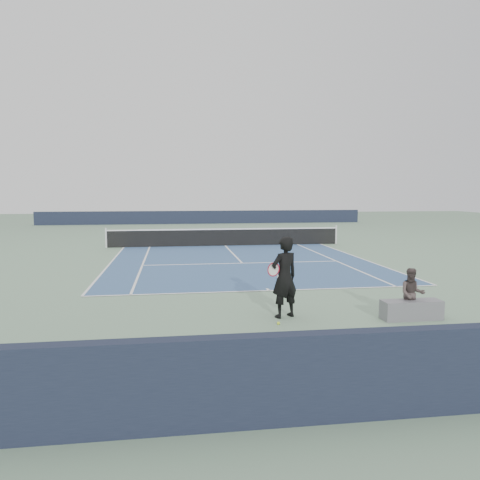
{
  "coord_description": "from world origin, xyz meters",
  "views": [
    {
      "loc": [
        -2.87,
        -25.58,
        3.03
      ],
      "look_at": [
        -0.24,
        -7.41,
        1.1
      ],
      "focal_mm": 35.0,
      "sensor_mm": 36.0,
      "label": 1
    }
  ],
  "objects": [
    {
      "name": "tennis_net",
      "position": [
        0.0,
        0.0,
        0.5
      ],
      "size": [
        12.9,
        0.1,
        1.07
      ],
      "color": "silver",
      "rests_on": "ground"
    },
    {
      "name": "spectator_bench",
      "position": [
        2.7,
        -15.45,
        0.43
      ],
      "size": [
        1.49,
        0.89,
        1.22
      ],
      "color": "slate",
      "rests_on": "ground"
    },
    {
      "name": "court_surface",
      "position": [
        0.0,
        0.0,
        0.01
      ],
      "size": [
        10.97,
        23.77,
        0.01
      ],
      "primitive_type": "cube",
      "color": "#365480",
      "rests_on": "ground"
    },
    {
      "name": "windscreen_far",
      "position": [
        0.0,
        17.88,
        0.6
      ],
      "size": [
        30.0,
        0.25,
        1.2
      ],
      "primitive_type": "cube",
      "color": "black",
      "rests_on": "ground"
    },
    {
      "name": "ground",
      "position": [
        0.0,
        0.0,
        0.0
      ],
      "size": [
        80.0,
        80.0,
        0.0
      ],
      "primitive_type": "plane",
      "color": "slate"
    },
    {
      "name": "windscreen_near",
      "position": [
        0.0,
        -19.88,
        0.6
      ],
      "size": [
        30.0,
        0.25,
        1.2
      ],
      "primitive_type": "cube",
      "color": "black",
      "rests_on": "ground"
    },
    {
      "name": "tennis_player",
      "position": [
        -0.24,
        -14.83,
        0.98
      ],
      "size": [
        0.89,
        0.78,
        1.96
      ],
      "color": "black",
      "rests_on": "ground"
    },
    {
      "name": "tennis_ball",
      "position": [
        -0.52,
        -15.44,
        0.04
      ],
      "size": [
        0.07,
        0.07,
        0.07
      ],
      "primitive_type": "sphere",
      "color": "#C8DD2D",
      "rests_on": "ground"
    }
  ]
}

